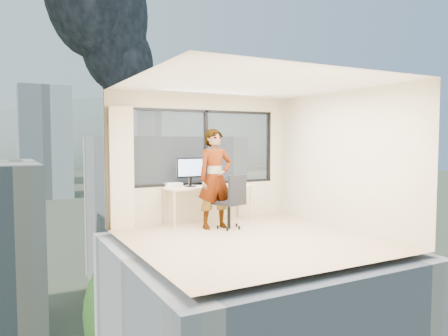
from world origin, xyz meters
TOP-DOWN VIEW (x-y plane):
  - floor at (0.00, 0.00)m, footprint 4.00×4.00m
  - ceiling at (0.00, 0.00)m, footprint 4.00×4.00m
  - wall_front at (0.00, -2.00)m, footprint 4.00×0.01m
  - wall_left at (-2.00, 0.00)m, footprint 0.01×4.00m
  - wall_right at (2.00, 0.00)m, footprint 0.01×4.00m
  - window_wall at (0.05, 2.00)m, footprint 3.30×0.16m
  - curtain at (-1.72, 1.88)m, footprint 0.45×0.14m
  - desk at (0.00, 1.66)m, footprint 1.80×0.60m
  - chair at (0.08, 0.94)m, footprint 0.67×0.67m
  - person at (-0.13, 1.12)m, footprint 0.69×0.46m
  - monitor at (-0.37, 1.73)m, footprint 0.59×0.14m
  - game_console at (-0.68, 1.90)m, footprint 0.34×0.29m
  - laptop at (0.12, 1.64)m, footprint 0.32×0.34m
  - cellphone at (0.30, 1.54)m, footprint 0.10×0.06m
  - pen_cup at (0.80, 1.65)m, footprint 0.08×0.08m
  - handbag at (0.26, 1.82)m, footprint 0.30×0.19m
  - exterior_ground at (0.00, 120.00)m, footprint 400.00×400.00m
  - near_bldg_b at (12.00, 38.00)m, footprint 14.00×13.00m
  - near_bldg_c at (30.00, 28.00)m, footprint 12.00×10.00m
  - far_tower_b at (8.00, 120.00)m, footprint 13.00×13.00m
  - far_tower_c at (45.00, 140.00)m, footprint 15.00×15.00m
  - hill_b at (100.00, 320.00)m, footprint 300.00×220.00m
  - tree_b at (4.00, 18.00)m, footprint 7.60×7.60m
  - tree_c at (22.00, 40.00)m, footprint 8.40×8.40m
  - smoke_plume_b at (55.00, 170.00)m, footprint 30.00×18.00m

SIDE VIEW (x-z plane):
  - exterior_ground at x=0.00m, z-range -14.02..-13.98m
  - hill_b at x=100.00m, z-range -62.00..34.00m
  - tree_b at x=4.00m, z-range -14.00..-5.00m
  - near_bldg_c at x=30.00m, z-range -14.00..-4.00m
  - tree_c at x=22.00m, z-range -14.00..-4.00m
  - near_bldg_b at x=12.00m, z-range -14.00..2.00m
  - far_tower_c at x=45.00m, z-range -14.00..12.00m
  - floor at x=0.00m, z-range -0.01..0.01m
  - desk at x=0.00m, z-range 0.00..0.75m
  - chair at x=0.08m, z-range 0.00..1.05m
  - cellphone at x=0.30m, z-range 0.75..0.76m
  - game_console at x=-0.68m, z-range 0.75..0.83m
  - pen_cup at x=0.80m, z-range 0.75..0.84m
  - laptop at x=0.12m, z-range 0.75..0.95m
  - handbag at x=0.26m, z-range 0.75..0.96m
  - person at x=-0.13m, z-range 0.00..1.89m
  - far_tower_b at x=8.00m, z-range -14.00..16.00m
  - monitor at x=-0.37m, z-range 0.75..1.34m
  - curtain at x=-1.72m, z-range 0.00..2.30m
  - wall_front at x=0.00m, z-range 0.00..2.60m
  - wall_left at x=-2.00m, z-range 0.00..2.60m
  - wall_right at x=2.00m, z-range 0.00..2.60m
  - window_wall at x=0.05m, z-range 0.75..2.30m
  - ceiling at x=0.00m, z-range 2.60..2.60m
  - smoke_plume_b at x=55.00m, z-range -8.00..62.00m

